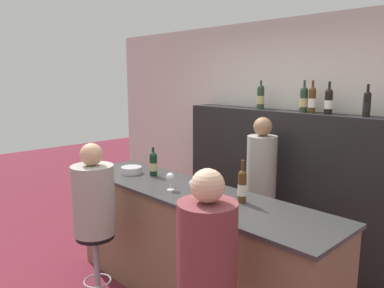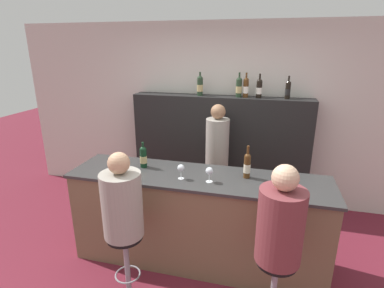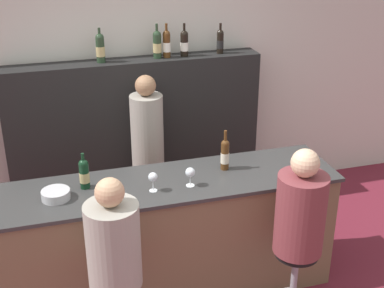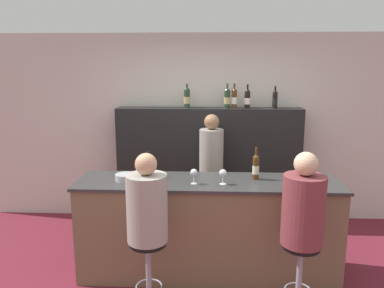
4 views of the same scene
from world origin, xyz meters
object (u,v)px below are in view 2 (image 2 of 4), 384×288
wine_bottle_backbar_4 (288,90)px  bar_stool_left (126,249)px  wine_bottle_backbar_3 (259,88)px  wine_bottle_backbar_2 (246,87)px  wine_glass_0 (181,168)px  guest_seated_left (122,202)px  guest_seated_right (281,222)px  bartender (217,167)px  wine_bottle_counter_1 (247,165)px  bar_stool_right (275,275)px  wine_bottle_counter_0 (143,157)px  metal_bowl (121,166)px  wine_bottle_backbar_0 (200,86)px  wine_bottle_backbar_1 (239,87)px  wine_glass_1 (209,171)px

wine_bottle_backbar_4 → bar_stool_left: wine_bottle_backbar_4 is taller
wine_bottle_backbar_3 → wine_bottle_backbar_2: bearing=180.0°
wine_glass_0 → guest_seated_left: guest_seated_left is taller
guest_seated_right → bartender: (-0.76, 1.59, -0.26)m
wine_bottle_counter_1 → bar_stool_left: wine_bottle_counter_1 is taller
wine_bottle_backbar_4 → wine_bottle_backbar_3: bearing=180.0°
wine_bottle_backbar_2 → wine_bottle_backbar_3: 0.17m
wine_bottle_backbar_2 → wine_bottle_backbar_3: (0.17, 0.00, -0.01)m
bar_stool_left → bar_stool_right: size_ratio=1.00×
bar_stool_left → bartender: bearing=70.7°
wine_bottle_counter_1 → wine_glass_0: wine_bottle_counter_1 is taller
guest_seated_left → bartender: size_ratio=0.49×
wine_bottle_counter_0 → wine_glass_0: bearing=-21.8°
bar_stool_right → metal_bowl: bearing=159.7°
wine_bottle_backbar_2 → guest_seated_left: 2.29m
bar_stool_left → guest_seated_left: guest_seated_left is taller
wine_bottle_backbar_0 → metal_bowl: 1.64m
wine_bottle_backbar_0 → wine_glass_0: size_ratio=2.12×
guest_seated_left → bartender: bartender is taller
wine_bottle_backbar_1 → guest_seated_right: 2.19m
wine_bottle_counter_1 → wine_bottle_backbar_4: size_ratio=1.13×
wine_bottle_backbar_3 → metal_bowl: 2.05m
metal_bowl → bar_stool_left: size_ratio=0.31×
bartender → wine_bottle_counter_1: bearing=-62.9°
wine_bottle_backbar_3 → wine_glass_1: bearing=-103.9°
wine_bottle_backbar_0 → bartender: 1.14m
wine_bottle_backbar_2 → bar_stool_left: bearing=-113.2°
guest_seated_left → bar_stool_right: (1.32, 0.00, -0.48)m
wine_bottle_backbar_2 → bartender: wine_bottle_backbar_2 is taller
wine_bottle_backbar_4 → bartender: (-0.83, -0.40, -1.00)m
wine_bottle_backbar_1 → metal_bowl: size_ratio=1.58×
metal_bowl → wine_bottle_backbar_0: bearing=68.5°
wine_bottle_backbar_4 → wine_bottle_backbar_0: bearing=180.0°
wine_bottle_backbar_3 → guest_seated_right: (0.29, -1.99, -0.74)m
wine_bottle_backbar_3 → wine_glass_1: 1.63m
wine_bottle_backbar_4 → metal_bowl: wine_bottle_backbar_4 is taller
wine_bottle_backbar_1 → wine_bottle_backbar_4: bearing=0.0°
guest_seated_left → guest_seated_right: size_ratio=0.97×
wine_bottle_backbar_0 → guest_seated_left: 2.14m
bartender → guest_seated_right: bearing=-64.4°
metal_bowl → bar_stool_right: bearing=-20.3°
wine_bottle_backbar_0 → wine_bottle_backbar_2: wine_bottle_backbar_2 is taller
bartender → guest_seated_left: bearing=-109.3°
wine_bottle_counter_1 → wine_glass_0: bearing=-163.0°
wine_bottle_backbar_2 → wine_glass_0: bearing=-107.9°
wine_bottle_counter_0 → wine_bottle_counter_1: bearing=-0.0°
wine_bottle_backbar_2 → wine_glass_1: wine_bottle_backbar_2 is taller
wine_bottle_backbar_3 → guest_seated_right: wine_bottle_backbar_3 is taller
wine_glass_0 → metal_bowl: wine_glass_0 is taller
metal_bowl → bar_stool_left: bearing=-62.3°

